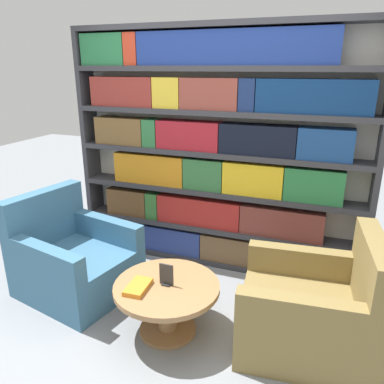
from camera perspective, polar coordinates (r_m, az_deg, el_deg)
ground_plane at (r=3.08m, az=-4.26°, el=-21.02°), size 14.00×14.00×0.00m
bookshelf at (r=3.67m, az=3.74°, el=6.11°), size 2.90×0.30×2.34m
armchair_left at (r=3.61m, az=-17.65°, el=-9.92°), size 1.07×0.98×0.90m
armchair_right at (r=2.95m, az=17.93°, el=-16.91°), size 1.00×0.90×0.90m
coffee_table at (r=2.95m, az=-3.75°, el=-15.83°), size 0.80×0.80×0.41m
table_sign at (r=2.85m, az=-3.83°, el=-12.67°), size 0.11×0.06×0.17m
stray_book at (r=2.85m, az=-8.22°, el=-14.12°), size 0.16×0.25×0.04m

